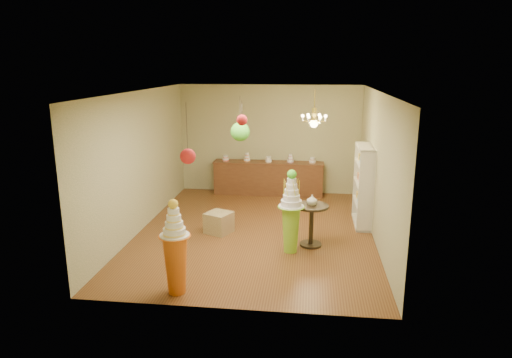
# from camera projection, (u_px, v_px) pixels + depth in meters

# --- Properties ---
(floor) EXTENTS (6.50, 6.50, 0.00)m
(floor) POSITION_uv_depth(u_px,v_px,m) (256.00, 231.00, 9.92)
(floor) COLOR brown
(floor) RESTS_ON ground
(ceiling) EXTENTS (6.50, 6.50, 0.00)m
(ceiling) POSITION_uv_depth(u_px,v_px,m) (255.00, 92.00, 9.18)
(ceiling) COLOR white
(ceiling) RESTS_ON ground
(wall_back) EXTENTS (5.00, 0.04, 3.00)m
(wall_back) POSITION_uv_depth(u_px,v_px,m) (270.00, 139.00, 12.68)
(wall_back) COLOR tan
(wall_back) RESTS_ON ground
(wall_front) EXTENTS (5.00, 0.04, 3.00)m
(wall_front) POSITION_uv_depth(u_px,v_px,m) (228.00, 213.00, 6.42)
(wall_front) COLOR tan
(wall_front) RESTS_ON ground
(wall_left) EXTENTS (0.04, 6.50, 3.00)m
(wall_left) POSITION_uv_depth(u_px,v_px,m) (141.00, 161.00, 9.84)
(wall_left) COLOR tan
(wall_left) RESTS_ON ground
(wall_right) EXTENTS (0.04, 6.50, 3.00)m
(wall_right) POSITION_uv_depth(u_px,v_px,m) (377.00, 167.00, 9.26)
(wall_right) COLOR tan
(wall_right) RESTS_ON ground
(pedestal_green) EXTENTS (0.61, 0.61, 1.63)m
(pedestal_green) POSITION_uv_depth(u_px,v_px,m) (291.00, 218.00, 8.70)
(pedestal_green) COLOR #83C42B
(pedestal_green) RESTS_ON floor
(pedestal_orange) EXTENTS (0.56, 0.56, 1.55)m
(pedestal_orange) POSITION_uv_depth(u_px,v_px,m) (176.00, 256.00, 7.13)
(pedestal_orange) COLOR #CE6018
(pedestal_orange) RESTS_ON floor
(burlap_riser) EXTENTS (0.65, 0.65, 0.45)m
(burlap_riser) POSITION_uv_depth(u_px,v_px,m) (219.00, 223.00, 9.81)
(burlap_riser) COLOR #958251
(burlap_riser) RESTS_ON floor
(sideboard) EXTENTS (3.04, 0.54, 1.16)m
(sideboard) POSITION_uv_depth(u_px,v_px,m) (268.00, 177.00, 12.66)
(sideboard) COLOR #58321B
(sideboard) RESTS_ON floor
(shelving_unit) EXTENTS (0.33, 1.20, 1.80)m
(shelving_unit) POSITION_uv_depth(u_px,v_px,m) (363.00, 185.00, 10.20)
(shelving_unit) COLOR beige
(shelving_unit) RESTS_ON floor
(round_table) EXTENTS (0.70, 0.70, 0.85)m
(round_table) POSITION_uv_depth(u_px,v_px,m) (311.00, 220.00, 9.03)
(round_table) COLOR black
(round_table) RESTS_ON floor
(vase) EXTENTS (0.24, 0.24, 0.21)m
(vase) POSITION_uv_depth(u_px,v_px,m) (312.00, 200.00, 8.93)
(vase) COLOR beige
(vase) RESTS_ON round_table
(pom_red_left) EXTENTS (0.24, 0.24, 0.92)m
(pom_red_left) POSITION_uv_depth(u_px,v_px,m) (188.00, 156.00, 6.84)
(pom_red_left) COLOR #3A312A
(pom_red_left) RESTS_ON ceiling
(pom_green_mid) EXTENTS (0.34, 0.34, 0.80)m
(pom_green_mid) POSITION_uv_depth(u_px,v_px,m) (240.00, 132.00, 8.09)
(pom_green_mid) COLOR #3A312A
(pom_green_mid) RESTS_ON ceiling
(pom_red_right) EXTENTS (0.17, 0.17, 0.38)m
(pom_red_right) POSITION_uv_depth(u_px,v_px,m) (242.00, 120.00, 6.98)
(pom_red_right) COLOR #3A312A
(pom_red_right) RESTS_ON ceiling
(chandelier) EXTENTS (0.61, 0.61, 0.85)m
(chandelier) POSITION_uv_depth(u_px,v_px,m) (314.00, 121.00, 10.14)
(chandelier) COLOR gold
(chandelier) RESTS_ON ceiling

